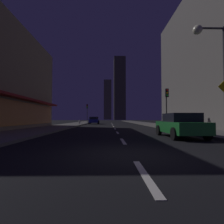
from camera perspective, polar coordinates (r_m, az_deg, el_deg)
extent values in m
cube|color=black|center=(37.59, -0.11, -3.89)|extent=(78.00, 136.00, 0.10)
cube|color=#605E59|center=(38.36, 10.43, -3.63)|extent=(4.00, 76.00, 0.15)
cube|color=#605E59|center=(38.09, -10.71, -3.64)|extent=(4.00, 76.00, 0.15)
cube|color=silver|center=(3.81, 10.64, -19.52)|extent=(0.16, 2.20, 0.01)
cube|color=silver|center=(8.87, 3.62, -9.48)|extent=(0.16, 2.20, 0.01)
cube|color=silver|center=(14.03, 1.81, -6.74)|extent=(0.16, 2.20, 0.01)
cube|color=silver|center=(19.21, 0.98, -5.47)|extent=(0.16, 2.20, 0.01)
cube|color=silver|center=(24.40, 0.51, -4.75)|extent=(0.16, 2.20, 0.01)
cube|color=silver|center=(29.59, 0.20, -4.27)|extent=(0.16, 2.20, 0.01)
cube|color=silver|center=(34.79, -0.01, -3.94)|extent=(0.16, 2.20, 0.01)
cube|color=silver|center=(39.98, -0.17, -3.70)|extent=(0.16, 2.20, 0.01)
cube|color=#D88C3F|center=(19.20, -26.72, -0.50)|extent=(0.10, 15.61, 2.20)
cube|color=maroon|center=(19.11, -25.57, 3.70)|extent=(0.90, 16.21, 0.20)
cube|color=#605B48|center=(157.73, -1.44, 3.98)|extent=(6.73, 6.97, 35.43)
cube|color=#504C3C|center=(124.62, 2.49, 7.59)|extent=(7.99, 8.32, 44.06)
cube|color=#1E722D|center=(11.38, 21.26, -4.62)|extent=(1.80, 4.20, 0.65)
cube|color=black|center=(11.18, 21.62, -1.79)|extent=(1.64, 2.00, 0.55)
cylinder|color=black|center=(12.42, 15.02, -5.73)|extent=(0.22, 0.68, 0.68)
cylinder|color=black|center=(13.02, 22.51, -5.47)|extent=(0.22, 0.68, 0.68)
cylinder|color=black|center=(9.77, 19.65, -6.70)|extent=(0.22, 0.68, 0.68)
cylinder|color=black|center=(10.53, 28.69, -6.23)|extent=(0.22, 0.68, 0.68)
sphere|color=white|center=(13.12, 15.60, -4.11)|extent=(0.18, 0.18, 0.18)
sphere|color=white|center=(13.48, 20.09, -4.00)|extent=(0.18, 0.18, 0.18)
cube|color=navy|center=(35.40, -5.88, -2.91)|extent=(1.80, 4.20, 0.65)
cube|color=black|center=(35.19, -5.90, -2.01)|extent=(1.64, 2.00, 0.55)
cylinder|color=black|center=(36.88, -7.07, -3.30)|extent=(0.22, 0.68, 0.68)
cylinder|color=black|center=(36.74, -4.33, -3.31)|extent=(0.22, 0.68, 0.68)
cylinder|color=black|center=(34.09, -7.55, -3.40)|extent=(0.22, 0.68, 0.68)
cylinder|color=black|center=(33.95, -4.59, -3.42)|extent=(0.22, 0.68, 0.68)
sphere|color=white|center=(37.49, -6.46, -2.78)|extent=(0.18, 0.18, 0.18)
sphere|color=white|center=(37.40, -4.78, -2.79)|extent=(0.18, 0.18, 0.18)
cylinder|color=#B2B2B2|center=(31.86, -10.57, -3.33)|extent=(0.22, 0.22, 0.55)
sphere|color=#B2B2B2|center=(31.85, -10.57, -2.83)|extent=(0.21, 0.21, 0.21)
cylinder|color=#B2B2B2|center=(31.87, -10.58, -3.77)|extent=(0.30, 0.30, 0.06)
cylinder|color=#B2B2B2|center=(31.88, -10.86, -3.27)|extent=(0.10, 0.10, 0.10)
cylinder|color=#B2B2B2|center=(31.83, -10.29, -3.28)|extent=(0.10, 0.10, 0.10)
cylinder|color=#2D2D2D|center=(19.61, 17.33, 1.25)|extent=(0.12, 0.12, 4.20)
cube|color=black|center=(19.58, 17.46, 5.96)|extent=(0.32, 0.24, 0.90)
sphere|color=red|center=(19.50, 17.58, 6.83)|extent=(0.18, 0.18, 0.18)
sphere|color=#F2B20C|center=(19.46, 17.59, 6.01)|extent=(0.18, 0.18, 0.18)
sphere|color=#19D833|center=(19.42, 17.59, 5.19)|extent=(0.18, 0.18, 0.18)
cylinder|color=#2D2D2D|center=(39.90, -8.09, -0.46)|extent=(0.12, 0.12, 4.20)
cube|color=black|center=(39.78, -8.11, 1.86)|extent=(0.32, 0.24, 0.90)
sphere|color=red|center=(39.67, -8.13, 2.27)|extent=(0.18, 0.18, 0.18)
sphere|color=#F2B20C|center=(39.65, -8.13, 1.87)|extent=(0.18, 0.18, 0.18)
sphere|color=#19D833|center=(39.63, -8.13, 1.47)|extent=(0.18, 0.18, 0.18)
cylinder|color=#38383D|center=(13.04, 29.48, 22.67)|extent=(1.60, 0.12, 0.12)
sphere|color=#FCF7CC|center=(12.64, 26.10, 22.94)|extent=(0.56, 0.56, 0.56)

